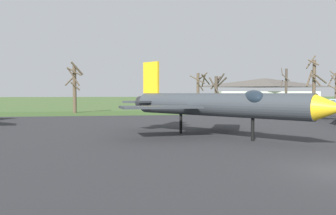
% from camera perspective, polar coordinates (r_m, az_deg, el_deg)
% --- Properties ---
extents(asphalt_apron, '(80.33, 44.97, 0.05)m').
position_cam_1_polar(asphalt_apron, '(26.99, 10.07, -4.29)').
color(asphalt_apron, '#28282B').
rests_on(asphalt_apron, ground).
extents(grass_verge_strip, '(140.33, 12.00, 0.06)m').
position_cam_1_polar(grass_verge_strip, '(54.57, -0.06, -0.89)').
color(grass_verge_strip, '#385325').
rests_on(grass_verge_strip, ground).
extents(jet_fighter_rear_center, '(12.59, 14.78, 5.78)m').
position_cam_1_polar(jet_fighter_rear_center, '(24.19, 8.19, 0.58)').
color(jet_fighter_rear_center, '#33383D').
rests_on(jet_fighter_rear_center, ground).
extents(bare_tree_far_left, '(2.93, 2.94, 8.08)m').
position_cam_1_polar(bare_tree_far_left, '(55.62, -15.43, 3.47)').
color(bare_tree_far_left, brown).
rests_on(bare_tree_far_left, ground).
extents(bare_tree_left_of_center, '(3.88, 3.81, 6.82)m').
position_cam_1_polar(bare_tree_left_of_center, '(59.37, 5.26, 3.12)').
color(bare_tree_left_of_center, brown).
rests_on(bare_tree_left_of_center, ground).
extents(bare_tree_center, '(3.15, 3.13, 6.50)m').
position_cam_1_polar(bare_tree_center, '(56.81, 8.16, 2.81)').
color(bare_tree_center, '#42382D').
rests_on(bare_tree_center, ground).
extents(bare_tree_right_of_center, '(1.32, 2.09, 7.64)m').
position_cam_1_polar(bare_tree_right_of_center, '(62.12, 19.17, 2.99)').
color(bare_tree_right_of_center, '#42382D').
rests_on(bare_tree_right_of_center, ground).
extents(bare_tree_far_right, '(3.08, 3.14, 9.95)m').
position_cam_1_polar(bare_tree_far_right, '(64.88, 23.29, 3.83)').
color(bare_tree_far_right, brown).
rests_on(bare_tree_far_right, ground).
extents(bare_tree_backdrop_extra, '(2.84, 3.05, 7.30)m').
position_cam_1_polar(bare_tree_backdrop_extra, '(69.35, 26.31, 2.87)').
color(bare_tree_backdrop_extra, brown).
rests_on(bare_tree_backdrop_extra, ground).
extents(visitor_building, '(29.58, 14.09, 7.46)m').
position_cam_1_polar(visitor_building, '(100.06, 15.96, 2.62)').
color(visitor_building, beige).
rests_on(visitor_building, ground).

